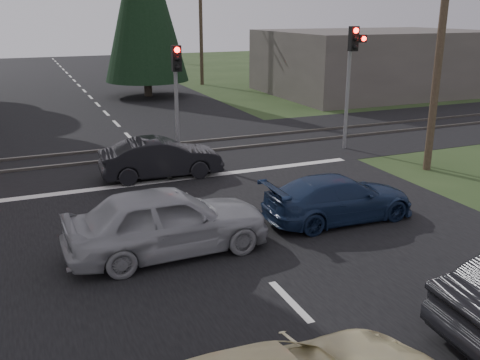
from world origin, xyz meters
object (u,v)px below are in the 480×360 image
utility_pole_near (442,28)px  blue_sedan (339,198)px  traffic_signal_right (352,64)px  utility_pole_mid (201,18)px  traffic_signal_center (177,83)px  silver_car (167,221)px  utility_pole_far (129,15)px  dark_car_far (161,158)px

utility_pole_near → blue_sedan: utility_pole_near is taller
utility_pole_near → traffic_signal_right: bearing=105.3°
utility_pole_mid → traffic_signal_center: bearing=-111.2°
traffic_signal_right → blue_sedan: 8.15m
blue_sedan → silver_car: bearing=93.2°
traffic_signal_center → utility_pole_mid: size_ratio=0.46×
utility_pole_near → utility_pole_far: size_ratio=1.00×
traffic_signal_center → utility_pole_near: bearing=-32.0°
traffic_signal_center → silver_car: bearing=-108.3°
utility_pole_mid → utility_pole_far: (0.00, 25.00, 0.00)m
utility_pole_mid → dark_car_far: bearing=-112.2°
traffic_signal_right → utility_pole_near: bearing=-74.7°
traffic_signal_right → blue_sedan: (-4.44, -6.27, -2.72)m
utility_pole_mid → blue_sedan: utility_pole_mid is taller
dark_car_far → utility_pole_near: bearing=-104.2°
traffic_signal_right → utility_pole_near: 3.87m
utility_pole_mid → dark_car_far: (-8.70, -21.33, -4.08)m
traffic_signal_center → silver_car: 8.36m
traffic_signal_center → utility_pole_near: 9.05m
blue_sedan → traffic_signal_center: bearing=16.1°
traffic_signal_center → blue_sedan: size_ratio=1.01×
utility_pole_far → silver_car: 53.13m
utility_pole_mid → utility_pole_far: bearing=90.0°
traffic_signal_center → silver_car: size_ratio=0.90×
dark_car_far → silver_car: bearing=169.5°
utility_pole_near → blue_sedan: size_ratio=2.21×
blue_sedan → utility_pole_far: bearing=-5.6°
blue_sedan → utility_pole_near: bearing=-62.3°
utility_pole_far → blue_sedan: 52.23m
traffic_signal_right → traffic_signal_center: (-6.55, 1.20, -0.51)m
utility_pole_far → blue_sedan: bearing=-95.9°
traffic_signal_center → utility_pole_far: size_ratio=0.46×
traffic_signal_right → utility_pole_near: size_ratio=0.52×
utility_pole_far → utility_pole_near: bearing=-90.0°
utility_pole_near → utility_pole_far: 49.00m
utility_pole_far → dark_car_far: (-8.70, -46.33, -4.08)m
silver_car → dark_car_far: size_ratio=1.16×
utility_pole_near → silver_car: utility_pole_near is taller
utility_pole_far → silver_car: bearing=-100.9°
traffic_signal_center → utility_pole_far: 44.99m
dark_car_far → utility_pole_mid: bearing=-19.3°
traffic_signal_center → utility_pole_mid: bearing=68.8°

